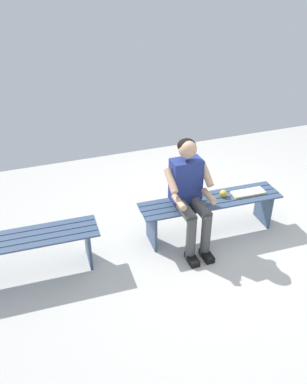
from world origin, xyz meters
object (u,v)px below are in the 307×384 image
Objects in this scene: bench_near at (210,208)px; apple at (223,194)px; bench_far at (17,248)px; book_open at (248,193)px; person_seated at (190,192)px.

apple is at bearing -176.28° from bench_near.
bench_far is 4.05× the size of book_open.
bench_far is (2.21, 0.00, -0.00)m from bench_near.
apple reaches higher than bench_near.
bench_near is at bearing -180.00° from bench_far.
bench_near is 19.48× the size of apple.
bench_far is 2.70m from book_open.
person_seated is at bearing 176.90° from bench_far.
bench_near is at bearing 3.72° from apple.
bench_near is 0.23m from apple.
book_open reaches higher than bench_far.
book_open is at bearing 177.33° from bench_near.
person_seated reaches higher than bench_far.
apple reaches higher than bench_far.
person_seated is 14.38× the size of apple.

